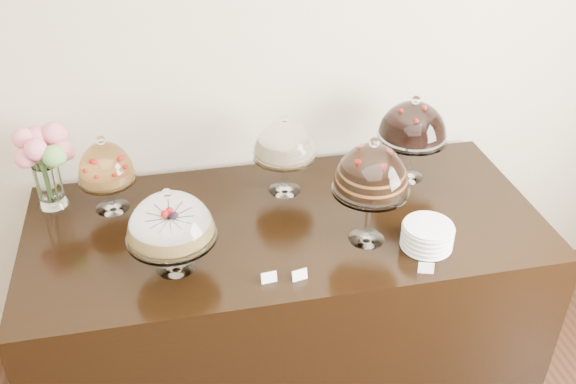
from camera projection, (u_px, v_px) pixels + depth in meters
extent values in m
cube|color=beige|center=(212.00, 46.00, 2.84)|extent=(5.00, 0.04, 3.00)
cube|color=black|center=(286.00, 299.00, 3.00)|extent=(2.20, 1.00, 0.90)
cone|color=white|center=(176.00, 265.00, 2.48)|extent=(0.15, 0.15, 0.02)
cylinder|color=white|center=(174.00, 250.00, 2.44)|extent=(0.03, 0.03, 0.12)
cylinder|color=white|center=(172.00, 236.00, 2.41)|extent=(0.34, 0.34, 0.01)
cylinder|color=tan|center=(171.00, 229.00, 2.39)|extent=(0.28, 0.28, 0.06)
sphere|color=#B7100E|center=(190.00, 214.00, 2.40)|extent=(0.02, 0.02, 0.02)
sphere|color=#B7100E|center=(154.00, 214.00, 2.40)|extent=(0.02, 0.02, 0.02)
sphere|color=#B7100E|center=(166.00, 232.00, 2.30)|extent=(0.02, 0.02, 0.02)
sphere|color=white|center=(167.00, 194.00, 2.30)|extent=(0.04, 0.04, 0.04)
cone|color=white|center=(366.00, 236.00, 2.64)|extent=(0.15, 0.15, 0.02)
cylinder|color=white|center=(368.00, 213.00, 2.57)|extent=(0.03, 0.03, 0.21)
cylinder|color=white|center=(370.00, 189.00, 2.51)|extent=(0.31, 0.31, 0.01)
cylinder|color=black|center=(371.00, 176.00, 2.48)|extent=(0.23, 0.23, 0.11)
sphere|color=#B7100E|center=(386.00, 159.00, 2.47)|extent=(0.02, 0.02, 0.02)
sphere|color=#B7100E|center=(363.00, 155.00, 2.49)|extent=(0.02, 0.02, 0.02)
sphere|color=#B7100E|center=(359.00, 167.00, 2.42)|extent=(0.02, 0.02, 0.02)
sphere|color=#B7100E|center=(382.00, 170.00, 2.40)|extent=(0.02, 0.02, 0.02)
sphere|color=white|center=(374.00, 142.00, 2.40)|extent=(0.04, 0.04, 0.04)
cone|color=white|center=(285.00, 187.00, 2.95)|extent=(0.15, 0.15, 0.02)
cylinder|color=white|center=(285.00, 171.00, 2.90)|extent=(0.03, 0.03, 0.15)
cylinder|color=white|center=(285.00, 155.00, 2.86)|extent=(0.29, 0.29, 0.01)
cylinder|color=beige|center=(285.00, 146.00, 2.83)|extent=(0.23, 0.23, 0.08)
sphere|color=white|center=(284.00, 120.00, 2.76)|extent=(0.04, 0.04, 0.04)
cone|color=white|center=(407.00, 174.00, 3.05)|extent=(0.15, 0.15, 0.02)
cylinder|color=white|center=(409.00, 156.00, 2.99)|extent=(0.03, 0.03, 0.18)
cylinder|color=white|center=(411.00, 138.00, 2.94)|extent=(0.32, 0.32, 0.01)
cylinder|color=black|center=(413.00, 128.00, 2.91)|extent=(0.25, 0.25, 0.09)
sphere|color=#B7100E|center=(426.00, 114.00, 2.91)|extent=(0.02, 0.02, 0.02)
sphere|color=#B7100E|center=(400.00, 114.00, 2.91)|extent=(0.02, 0.02, 0.02)
sphere|color=#B7100E|center=(416.00, 124.00, 2.83)|extent=(0.02, 0.02, 0.02)
sphere|color=white|center=(416.00, 100.00, 2.84)|extent=(0.04, 0.04, 0.04)
cone|color=white|center=(112.00, 205.00, 2.83)|extent=(0.15, 0.15, 0.02)
cylinder|color=white|center=(110.00, 192.00, 2.79)|extent=(0.03, 0.03, 0.12)
cylinder|color=white|center=(108.00, 179.00, 2.75)|extent=(0.25, 0.25, 0.01)
cylinder|color=#B57A35|center=(107.00, 174.00, 2.74)|extent=(0.21, 0.21, 0.04)
sphere|color=#B7100E|center=(119.00, 164.00, 2.75)|extent=(0.02, 0.02, 0.02)
sphere|color=#B7100E|center=(109.00, 161.00, 2.77)|extent=(0.02, 0.02, 0.02)
sphere|color=#B7100E|center=(96.00, 164.00, 2.75)|extent=(0.02, 0.02, 0.02)
sphere|color=#B7100E|center=(92.00, 171.00, 2.70)|extent=(0.02, 0.02, 0.02)
sphere|color=#B7100E|center=(102.00, 175.00, 2.67)|extent=(0.02, 0.02, 0.02)
sphere|color=#B7100E|center=(116.00, 171.00, 2.70)|extent=(0.02, 0.02, 0.02)
sphere|color=white|center=(101.00, 140.00, 2.65)|extent=(0.04, 0.04, 0.04)
cylinder|color=white|center=(49.00, 185.00, 2.80)|extent=(0.11, 0.11, 0.20)
cylinder|color=#476B2D|center=(57.00, 174.00, 2.78)|extent=(0.01, 0.01, 0.23)
sphere|color=#D7808B|center=(62.00, 151.00, 2.72)|extent=(0.10, 0.10, 0.10)
cylinder|color=#476B2D|center=(53.00, 166.00, 2.78)|extent=(0.01, 0.01, 0.28)
sphere|color=#D7808B|center=(54.00, 134.00, 2.73)|extent=(0.11, 0.11, 0.11)
cylinder|color=#476B2D|center=(45.00, 168.00, 2.78)|extent=(0.01, 0.01, 0.27)
sphere|color=#D7808B|center=(37.00, 138.00, 2.73)|extent=(0.11, 0.11, 0.11)
cylinder|color=#476B2D|center=(38.00, 168.00, 2.76)|extent=(0.01, 0.01, 0.29)
sphere|color=#D7808B|center=(23.00, 138.00, 2.68)|extent=(0.09, 0.09, 0.09)
cylinder|color=#476B2D|center=(39.00, 178.00, 2.75)|extent=(0.01, 0.01, 0.23)
sphere|color=#D7808B|center=(25.00, 158.00, 2.67)|extent=(0.09, 0.09, 0.09)
cylinder|color=#476B2D|center=(44.00, 174.00, 2.73)|extent=(0.01, 0.01, 0.27)
sphere|color=#D7808B|center=(36.00, 150.00, 2.63)|extent=(0.10, 0.10, 0.10)
cylinder|color=#476B2D|center=(53.00, 177.00, 2.74)|extent=(0.01, 0.01, 0.24)
sphere|color=#61994A|center=(53.00, 156.00, 2.65)|extent=(0.09, 0.09, 0.09)
cylinder|color=white|center=(426.00, 245.00, 2.60)|extent=(0.20, 0.20, 0.01)
cylinder|color=white|center=(426.00, 243.00, 2.59)|extent=(0.19, 0.19, 0.01)
cylinder|color=white|center=(426.00, 241.00, 2.59)|extent=(0.20, 0.20, 0.01)
cylinder|color=white|center=(427.00, 239.00, 2.58)|extent=(0.19, 0.19, 0.01)
cylinder|color=white|center=(427.00, 237.00, 2.58)|extent=(0.20, 0.20, 0.01)
cylinder|color=white|center=(427.00, 235.00, 2.57)|extent=(0.19, 0.19, 0.01)
cylinder|color=white|center=(428.00, 232.00, 2.56)|extent=(0.20, 0.20, 0.01)
cylinder|color=white|center=(428.00, 230.00, 2.56)|extent=(0.19, 0.19, 0.01)
cylinder|color=white|center=(428.00, 228.00, 2.55)|extent=(0.20, 0.20, 0.01)
cylinder|color=white|center=(429.00, 226.00, 2.55)|extent=(0.19, 0.19, 0.01)
cube|color=white|center=(269.00, 277.00, 2.41)|extent=(0.06, 0.02, 0.04)
cube|color=white|center=(426.00, 268.00, 2.45)|extent=(0.06, 0.03, 0.04)
cube|color=white|center=(300.00, 275.00, 2.42)|extent=(0.06, 0.03, 0.04)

